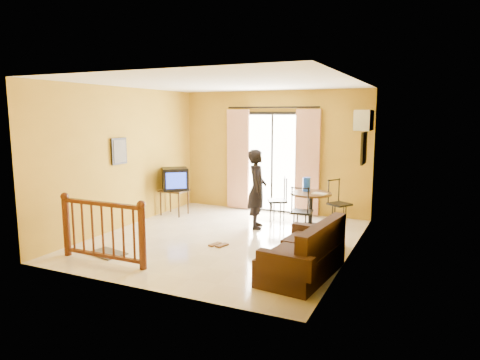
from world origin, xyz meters
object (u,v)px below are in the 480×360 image
at_px(dining_table, 311,200).
at_px(sofa, 305,256).
at_px(coffee_table, 327,236).
at_px(standing_person, 257,189).
at_px(television, 175,179).

distance_m(dining_table, sofa, 2.78).
relative_size(dining_table, coffee_table, 1.03).
bearing_deg(standing_person, sofa, -164.05).
bearing_deg(sofa, standing_person, 133.69).
distance_m(television, coffee_table, 3.92).
distance_m(dining_table, coffee_table, 1.58).
bearing_deg(coffee_table, standing_person, 152.71).
xyz_separation_m(dining_table, sofa, (0.67, -2.69, -0.25)).
height_order(dining_table, sofa, sofa).
bearing_deg(television, coffee_table, -55.12).
bearing_deg(dining_table, sofa, -76.06).
height_order(coffee_table, standing_person, standing_person).
height_order(television, standing_person, standing_person).
height_order(television, coffee_table, television).
relative_size(television, coffee_table, 0.92).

